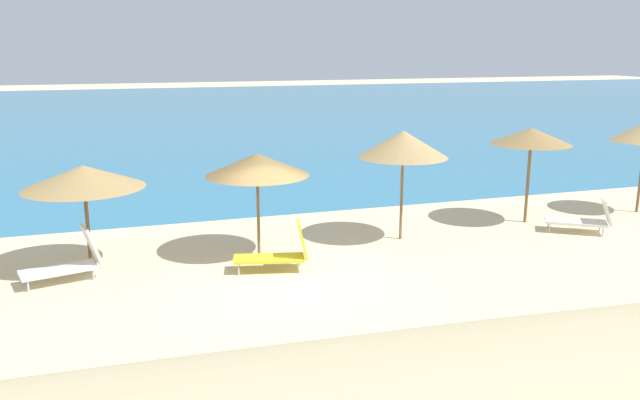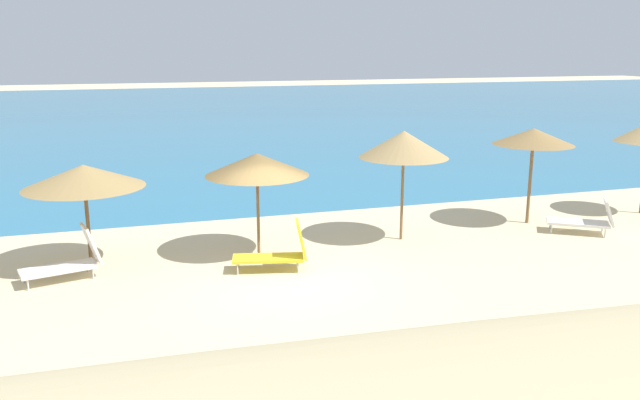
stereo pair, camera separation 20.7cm
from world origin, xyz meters
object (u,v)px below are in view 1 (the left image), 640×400
(beach_umbrella_4, at_px, (403,144))
(lounge_chair_4, at_px, (584,219))
(beach_umbrella_2, at_px, (83,177))
(lounge_chair_0, at_px, (69,262))
(beach_umbrella_3, at_px, (257,165))
(beach_umbrella_5, at_px, (531,136))
(lounge_chair_3, at_px, (279,252))

(beach_umbrella_4, xyz_separation_m, lounge_chair_4, (5.02, -0.98, -2.15))
(beach_umbrella_2, distance_m, lounge_chair_0, 1.90)
(beach_umbrella_3, height_order, lounge_chair_4, beach_umbrella_3)
(beach_umbrella_5, bearing_deg, lounge_chair_0, -175.08)
(lounge_chair_0, relative_size, lounge_chair_3, 1.01)
(beach_umbrella_3, bearing_deg, lounge_chair_3, -81.73)
(beach_umbrella_3, height_order, beach_umbrella_4, beach_umbrella_4)
(beach_umbrella_2, height_order, lounge_chair_0, beach_umbrella_2)
(beach_umbrella_2, distance_m, beach_umbrella_3, 3.92)
(beach_umbrella_3, bearing_deg, beach_umbrella_2, 176.57)
(beach_umbrella_2, distance_m, beach_umbrella_5, 11.92)
(beach_umbrella_3, xyz_separation_m, lounge_chair_3, (0.19, -1.29, -1.81))
(beach_umbrella_5, distance_m, lounge_chair_0, 12.53)
(beach_umbrella_5, height_order, lounge_chair_0, beach_umbrella_5)
(beach_umbrella_4, height_order, lounge_chair_0, beach_umbrella_4)
(beach_umbrella_4, bearing_deg, beach_umbrella_5, 5.87)
(beach_umbrella_4, relative_size, beach_umbrella_5, 1.05)
(lounge_chair_4, bearing_deg, beach_umbrella_5, 65.04)
(beach_umbrella_3, relative_size, lounge_chair_0, 1.41)
(beach_umbrella_4, height_order, lounge_chair_3, beach_umbrella_4)
(lounge_chair_0, distance_m, lounge_chair_4, 13.18)
(beach_umbrella_2, bearing_deg, beach_umbrella_3, -3.43)
(beach_umbrella_4, distance_m, lounge_chair_3, 4.46)
(lounge_chair_0, bearing_deg, beach_umbrella_2, -43.48)
(lounge_chair_4, bearing_deg, lounge_chair_3, 126.49)
(beach_umbrella_4, bearing_deg, beach_umbrella_2, 179.29)
(beach_umbrella_4, xyz_separation_m, lounge_chair_0, (-8.16, -0.63, -2.11))
(beach_umbrella_3, xyz_separation_m, beach_umbrella_4, (3.85, 0.14, 0.29))
(lounge_chair_4, bearing_deg, beach_umbrella_2, 118.71)
(beach_umbrella_2, xyz_separation_m, beach_umbrella_4, (7.76, -0.10, 0.40))
(beach_umbrella_5, distance_m, lounge_chair_3, 8.30)
(lounge_chair_3, bearing_deg, beach_umbrella_3, 20.73)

